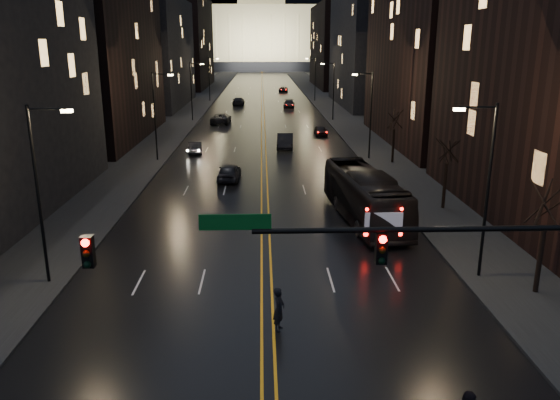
{
  "coord_description": "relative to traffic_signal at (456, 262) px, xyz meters",
  "views": [
    {
      "loc": [
        -0.16,
        -15.72,
        11.7
      ],
      "look_at": [
        0.82,
        13.9,
        3.19
      ],
      "focal_mm": 35.0,
      "sensor_mm": 36.0,
      "label": 1
    }
  ],
  "objects": [
    {
      "name": "traffic_signal",
      "position": [
        0.0,
        0.0,
        0.0
      ],
      "size": [
        17.29,
        0.45,
        7.0
      ],
      "color": "black",
      "rests_on": "ground"
    },
    {
      "name": "tree_right_far",
      "position": [
        7.09,
        38.0,
        -0.58
      ],
      "size": [
        2.4,
        2.4,
        6.65
      ],
      "color": "black",
      "rests_on": "ground"
    },
    {
      "name": "streetlamp_left_far",
      "position": [
        -16.72,
        70.0,
        -0.02
      ],
      "size": [
        2.13,
        0.25,
        9.0
      ],
      "color": "black",
      "rests_on": "ground"
    },
    {
      "name": "bus",
      "position": [
        0.88,
        19.84,
        -3.38
      ],
      "size": [
        4.18,
        12.6,
        3.44
      ],
      "primitive_type": "imported",
      "rotation": [
        0.0,
        0.0,
        0.11
      ],
      "color": "black",
      "rests_on": "ground"
    },
    {
      "name": "building_right_dist",
      "position": [
        15.09,
        140.0,
        5.9
      ],
      "size": [
        12.0,
        40.0,
        22.0
      ],
      "primitive_type": "cube",
      "color": "black",
      "rests_on": "ground"
    },
    {
      "name": "streetlamp_left_mid",
      "position": [
        -16.72,
        40.0,
        -0.02
      ],
      "size": [
        2.13,
        0.25,
        9.0
      ],
      "color": "black",
      "rests_on": "ground"
    },
    {
      "name": "building_left_far",
      "position": [
        -26.91,
        92.0,
        4.9
      ],
      "size": [
        12.0,
        34.0,
        20.0
      ],
      "primitive_type": "cube",
      "color": "black",
      "rests_on": "ground"
    },
    {
      "name": "tree_right_near",
      "position": [
        7.09,
        8.0,
        -0.58
      ],
      "size": [
        2.4,
        2.4,
        6.65
      ],
      "color": "black",
      "rests_on": "ground"
    },
    {
      "name": "sidewalk_right",
      "position": [
        8.09,
        130.0,
        -5.02
      ],
      "size": [
        8.0,
        320.0,
        0.16
      ],
      "primitive_type": "cube",
      "color": "black",
      "rests_on": "ground"
    },
    {
      "name": "streetlamp_right_near",
      "position": [
        4.91,
        10.0,
        -0.02
      ],
      "size": [
        2.13,
        0.25,
        9.0
      ],
      "color": "black",
      "rests_on": "ground"
    },
    {
      "name": "oncoming_car_b",
      "position": [
        -13.46,
        44.04,
        -4.42
      ],
      "size": [
        1.87,
        4.27,
        1.36
      ],
      "primitive_type": "imported",
      "rotation": [
        0.0,
        0.0,
        3.25
      ],
      "color": "black",
      "rests_on": "ground"
    },
    {
      "name": "oncoming_car_c",
      "position": [
        -12.29,
        67.33,
        -4.3
      ],
      "size": [
        3.03,
        5.92,
        1.6
      ],
      "primitive_type": "imported",
      "rotation": [
        0.0,
        0.0,
        3.08
      ],
      "color": "black",
      "rests_on": "ground"
    },
    {
      "name": "streetlamp_right_far",
      "position": [
        4.91,
        70.0,
        -0.02
      ],
      "size": [
        2.13,
        0.25,
        9.0
      ],
      "color": "black",
      "rests_on": "ground"
    },
    {
      "name": "streetlamp_right_dist",
      "position": [
        4.91,
        100.0,
        -0.02
      ],
      "size": [
        2.13,
        0.25,
        9.0
      ],
      "color": "black",
      "rests_on": "ground"
    },
    {
      "name": "center_line",
      "position": [
        -5.91,
        130.0,
        -5.08
      ],
      "size": [
        0.62,
        320.0,
        0.01
      ],
      "primitive_type": "cube",
      "color": "orange",
      "rests_on": "road"
    },
    {
      "name": "streetlamp_left_near",
      "position": [
        -16.72,
        10.0,
        -0.02
      ],
      "size": [
        2.13,
        0.25,
        9.0
      ],
      "color": "black",
      "rests_on": "ground"
    },
    {
      "name": "sidewalk_left",
      "position": [
        -19.91,
        130.0,
        -5.02
      ],
      "size": [
        8.0,
        320.0,
        0.16
      ],
      "primitive_type": "cube",
      "color": "black",
      "rests_on": "ground"
    },
    {
      "name": "building_left_dist",
      "position": [
        -26.91,
        140.0,
        6.9
      ],
      "size": [
        12.0,
        40.0,
        24.0
      ],
      "primitive_type": "cube",
      "color": "black",
      "rests_on": "ground"
    },
    {
      "name": "capitol",
      "position": [
        -5.91,
        250.0,
        12.05
      ],
      "size": [
        90.0,
        50.0,
        58.5
      ],
      "color": "black",
      "rests_on": "ground"
    },
    {
      "name": "receding_car_b",
      "position": [
        1.67,
        55.75,
        -4.45
      ],
      "size": [
        1.63,
        3.85,
        1.3
      ],
      "primitive_type": "imported",
      "rotation": [
        0.0,
        0.0,
        0.03
      ],
      "color": "black",
      "rests_on": "ground"
    },
    {
      "name": "building_right_mid",
      "position": [
        15.09,
        92.0,
        7.9
      ],
      "size": [
        12.0,
        34.0,
        26.0
      ],
      "primitive_type": "cube",
      "color": "black",
      "rests_on": "ground"
    },
    {
      "name": "oncoming_car_d",
      "position": [
        -10.65,
        93.03,
        -4.33
      ],
      "size": [
        2.32,
        5.39,
        1.55
      ],
      "primitive_type": "imported",
      "rotation": [
        0.0,
        0.0,
        3.11
      ],
      "color": "black",
      "rests_on": "ground"
    },
    {
      "name": "road",
      "position": [
        -5.91,
        130.0,
        -5.09
      ],
      "size": [
        20.0,
        320.0,
        0.02
      ],
      "primitive_type": "cube",
      "color": "black",
      "rests_on": "ground"
    },
    {
      "name": "building_left_mid",
      "position": [
        -26.91,
        54.0,
        8.9
      ],
      "size": [
        12.0,
        30.0,
        28.0
      ],
      "primitive_type": "cube",
      "color": "black",
      "rests_on": "ground"
    },
    {
      "name": "receding_car_a",
      "position": [
        -3.41,
        46.71,
        -4.24
      ],
      "size": [
        2.11,
        5.32,
        1.72
      ],
      "primitive_type": "imported",
      "rotation": [
        0.0,
        0.0,
        -0.06
      ],
      "color": "black",
      "rests_on": "ground"
    },
    {
      "name": "receding_car_c",
      "position": [
        -0.93,
        88.05,
        -4.37
      ],
      "size": [
        2.37,
        5.15,
        1.46
      ],
      "primitive_type": "imported",
      "rotation": [
        0.0,
        0.0,
        -0.07
      ],
      "color": "black",
      "rests_on": "ground"
    },
    {
      "name": "oncoming_car_a",
      "position": [
        -9.01,
        31.47,
        -4.31
      ],
      "size": [
        2.08,
        4.75,
        1.59
      ],
      "primitive_type": "imported",
      "rotation": [
        0.0,
        0.0,
        3.1
      ],
      "color": "black",
      "rests_on": "ground"
    },
    {
      "name": "streetlamp_left_dist",
      "position": [
        -16.72,
        100.0,
        -0.02
      ],
      "size": [
        2.13,
        0.25,
        9.0
      ],
      "color": "black",
      "rests_on": "ground"
    },
    {
      "name": "receding_car_d",
      "position": [
        -0.65,
        123.09,
        -4.46
      ],
      "size": [
        2.54,
        4.8,
        1.29
      ],
      "primitive_type": "imported",
      "rotation": [
        0.0,
        0.0,
        -0.09
      ],
      "color": "black",
      "rests_on": "ground"
    },
    {
      "name": "pedestrian_a",
      "position": [
        -5.43,
        5.0,
        -4.13
      ],
      "size": [
        0.65,
        0.81,
        1.94
      ],
      "primitive_type": "imported",
      "rotation": [
        0.0,
        0.0,
        1.27
      ],
      "color": "black",
      "rests_on": "ground"
    },
    {
      "name": "streetlamp_right_mid",
      "position": [
        4.91,
        40.0,
        -0.02
      ],
      "size": [
        2.13,
        0.25,
        9.0
      ],
      "color": "black",
      "rests_on": "ground"
    },
    {
      "name": "tree_right_mid",
      "position": [
        7.09,
        22.0,
        -0.58
      ],
      "size": [
        2.4,
        2.4,
        6.65
      ],
      "color": "black",
      "rests_on": "ground"
    }
  ]
}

